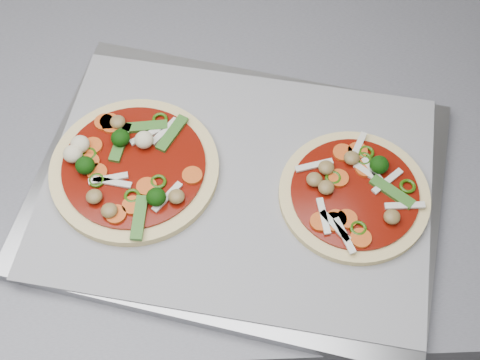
{
  "coord_description": "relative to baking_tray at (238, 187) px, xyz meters",
  "views": [
    {
      "loc": [
        0.48,
        0.79,
        1.63
      ],
      "look_at": [
        0.5,
        1.21,
        0.93
      ],
      "focal_mm": 50.0,
      "sensor_mm": 36.0,
      "label": 1
    }
  ],
  "objects": [
    {
      "name": "pizza_right",
      "position": [
        0.14,
        -0.02,
        0.02
      ],
      "size": [
        0.25,
        0.25,
        0.03
      ],
      "rotation": [
        0.0,
        0.0,
        -0.55
      ],
      "color": "beige",
      "rests_on": "parchment"
    },
    {
      "name": "pizza_left",
      "position": [
        -0.13,
        0.02,
        0.02
      ],
      "size": [
        0.26,
        0.26,
        0.04
      ],
      "rotation": [
        0.0,
        0.0,
        -0.26
      ],
      "color": "beige",
      "rests_on": "parchment"
    },
    {
      "name": "parchment",
      "position": [
        0.0,
        0.0,
        0.01
      ],
      "size": [
        0.54,
        0.44,
        0.0
      ],
      "primitive_type": "cube",
      "rotation": [
        0.0,
        0.0,
        -0.21
      ],
      "color": "gray",
      "rests_on": "baking_tray"
    },
    {
      "name": "baking_tray",
      "position": [
        0.0,
        0.0,
        0.0
      ],
      "size": [
        0.58,
        0.49,
        0.02
      ],
      "primitive_type": "cube",
      "rotation": [
        0.0,
        0.0,
        -0.27
      ],
      "color": "gray",
      "rests_on": "countertop"
    }
  ]
}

